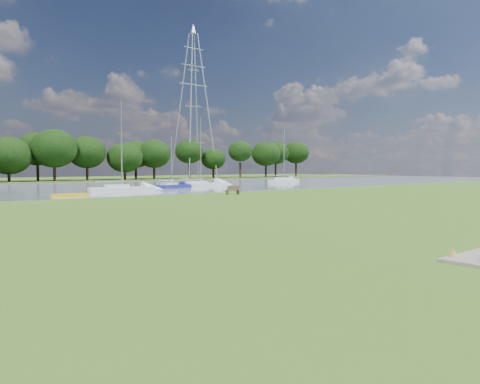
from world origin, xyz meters
TOP-DOWN VIEW (x-y plane):
  - ground at (0.00, 0.00)m, footprint 220.00×220.00m
  - river at (0.00, 42.00)m, footprint 220.00×40.00m
  - riverbank_bench at (13.95, 18.07)m, footprint 1.55×0.60m
  - kayak at (-0.67, 24.00)m, footprint 3.32×0.79m
  - pylon at (43.55, 70.00)m, footprint 7.67×5.38m
  - tree_line at (6.06, 68.00)m, footprint 152.05×7.93m
  - sailboat_0 at (21.74, 35.48)m, footprint 7.97×3.40m
  - sailboat_1 at (15.58, 33.10)m, footprint 5.59×2.37m
  - sailboat_2 at (41.78, 39.05)m, footprint 6.99×3.09m
  - sailboat_4 at (6.85, 29.25)m, footprint 7.43×3.44m

SIDE VIEW (x-z plane):
  - ground at x=0.00m, z-range 0.00..0.00m
  - river at x=0.00m, z-range -0.05..0.05m
  - kayak at x=-0.67m, z-range 0.05..0.38m
  - riverbank_bench at x=13.95m, z-range 0.00..0.93m
  - sailboat_1 at x=15.58m, z-range -2.87..3.84m
  - sailboat_0 at x=21.74m, z-range -4.43..5.43m
  - sailboat_4 at x=6.85m, z-range -4.51..5.62m
  - sailboat_2 at x=41.78m, z-range -4.33..5.52m
  - tree_line at x=6.06m, z-range 0.92..10.51m
  - pylon at x=43.55m, z-range 4.38..39.15m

